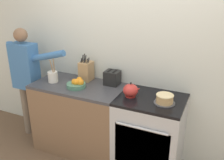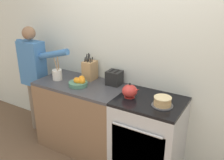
% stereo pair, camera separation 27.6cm
% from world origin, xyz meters
% --- Properties ---
extents(wall_back, '(8.00, 0.04, 2.60)m').
position_xyz_m(wall_back, '(0.00, 0.62, 1.30)').
color(wall_back, silver).
rests_on(wall_back, ground_plane).
extents(counter_cabinet, '(1.12, 0.60, 0.91)m').
position_xyz_m(counter_cabinet, '(-0.64, 0.30, 0.45)').
color(counter_cabinet, brown).
rests_on(counter_cabinet, ground_plane).
extents(stove_range, '(0.72, 0.63, 0.91)m').
position_xyz_m(stove_range, '(0.28, 0.30, 0.45)').
color(stove_range, '#B7BABF').
rests_on(stove_range, ground_plane).
extents(layer_cake, '(0.22, 0.22, 0.10)m').
position_xyz_m(layer_cake, '(0.43, 0.24, 0.95)').
color(layer_cake, '#4C4C51').
rests_on(layer_cake, stove_range).
extents(tea_kettle, '(0.20, 0.17, 0.16)m').
position_xyz_m(tea_kettle, '(0.05, 0.26, 0.97)').
color(tea_kettle, red).
rests_on(tea_kettle, stove_range).
extents(knife_block, '(0.14, 0.17, 0.33)m').
position_xyz_m(knife_block, '(-0.63, 0.48, 1.03)').
color(knife_block, tan).
rests_on(knife_block, counter_cabinet).
extents(utensil_crock, '(0.12, 0.12, 0.31)m').
position_xyz_m(utensil_crock, '(-0.97, 0.25, 0.98)').
color(utensil_crock, silver).
rests_on(utensil_crock, counter_cabinet).
extents(fruit_bowl, '(0.23, 0.23, 0.11)m').
position_xyz_m(fruit_bowl, '(-0.61, 0.23, 0.95)').
color(fruit_bowl, '#4C7F66').
rests_on(fruit_bowl, counter_cabinet).
extents(toaster, '(0.19, 0.16, 0.17)m').
position_xyz_m(toaster, '(-0.27, 0.48, 0.99)').
color(toaster, black).
rests_on(toaster, counter_cabinet).
extents(person_baker, '(0.90, 0.20, 1.53)m').
position_xyz_m(person_baker, '(-1.44, 0.29, 0.91)').
color(person_baker, '#7A6B5B').
rests_on(person_baker, ground_plane).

